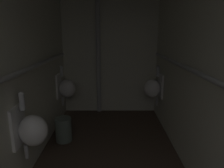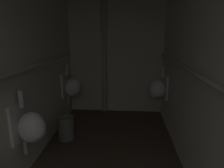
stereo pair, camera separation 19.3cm
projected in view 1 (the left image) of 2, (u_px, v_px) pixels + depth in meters
name	position (u px, v px, depth m)	size (l,w,h in m)	color
wall_left	(8.00, 75.00, 2.01)	(0.06, 4.53, 2.48)	beige
wall_right	(208.00, 75.00, 2.00)	(0.06, 4.53, 2.48)	beige
wall_back	(110.00, 53.00, 4.18)	(2.03, 0.06, 2.48)	beige
urinal_left_mid	(32.00, 129.00, 2.15)	(0.32, 0.30, 0.76)	white
urinal_left_far	(67.00, 88.00, 3.78)	(0.32, 0.30, 0.76)	white
urinal_right_mid	(154.00, 88.00, 3.78)	(0.32, 0.30, 0.76)	white
supply_pipe_left	(17.00, 74.00, 2.01)	(0.06, 3.83, 0.06)	#B2B2B2
supply_pipe_right	(198.00, 73.00, 2.03)	(0.06, 3.76, 0.06)	#B2B2B2
standpipe_back_wall	(99.00, 54.00, 4.07)	(0.09, 0.09, 2.43)	#B2B2B2
waste_bin	(64.00, 129.00, 3.17)	(0.25, 0.25, 0.37)	slate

